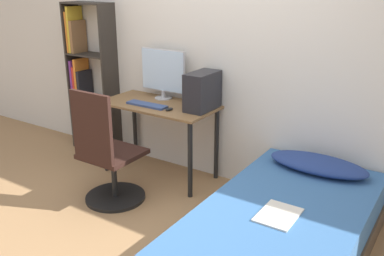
# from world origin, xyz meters

# --- Properties ---
(ground_plane) EXTENTS (14.00, 14.00, 0.00)m
(ground_plane) POSITION_xyz_m (0.00, 0.00, 0.00)
(ground_plane) COLOR #9E754C
(wall_back) EXTENTS (8.00, 0.05, 2.50)m
(wall_back) POSITION_xyz_m (0.00, 1.40, 1.25)
(wall_back) COLOR silver
(wall_back) RESTS_ON ground_plane
(desk) EXTENTS (1.14, 0.57, 0.75)m
(desk) POSITION_xyz_m (-0.46, 1.10, 0.63)
(desk) COLOR brown
(desk) RESTS_ON ground_plane
(bookshelf) EXTENTS (0.57, 0.25, 1.66)m
(bookshelf) POSITION_xyz_m (-1.61, 1.25, 0.77)
(bookshelf) COLOR #2D2823
(bookshelf) RESTS_ON ground_plane
(office_chair) EXTENTS (0.54, 0.54, 1.04)m
(office_chair) POSITION_xyz_m (-0.49, 0.39, 0.40)
(office_chair) COLOR black
(office_chair) RESTS_ON ground_plane
(bed) EXTENTS (1.04, 1.95, 0.44)m
(bed) POSITION_xyz_m (1.13, 0.41, 0.21)
(bed) COLOR #4C3D2D
(bed) RESTS_ON ground_plane
(pillow) EXTENTS (0.79, 0.36, 0.11)m
(pillow) POSITION_xyz_m (1.13, 1.12, 0.49)
(pillow) COLOR navy
(pillow) RESTS_ON bed
(magazine) EXTENTS (0.24, 0.32, 0.01)m
(magazine) POSITION_xyz_m (1.13, 0.29, 0.44)
(magazine) COLOR silver
(magazine) RESTS_ON bed
(monitor) EXTENTS (0.53, 0.18, 0.50)m
(monitor) POSITION_xyz_m (-0.54, 1.28, 1.02)
(monitor) COLOR #B7B7BC
(monitor) RESTS_ON desk
(keyboard) EXTENTS (0.43, 0.12, 0.02)m
(keyboard) POSITION_xyz_m (-0.51, 0.98, 0.76)
(keyboard) COLOR #33477A
(keyboard) RESTS_ON desk
(pc_tower) EXTENTS (0.20, 0.37, 0.35)m
(pc_tower) POSITION_xyz_m (-0.01, 1.17, 0.92)
(pc_tower) COLOR #232328
(pc_tower) RESTS_ON desk
(mouse) EXTENTS (0.06, 0.09, 0.02)m
(mouse) POSITION_xyz_m (-0.25, 0.98, 0.76)
(mouse) COLOR black
(mouse) RESTS_ON desk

